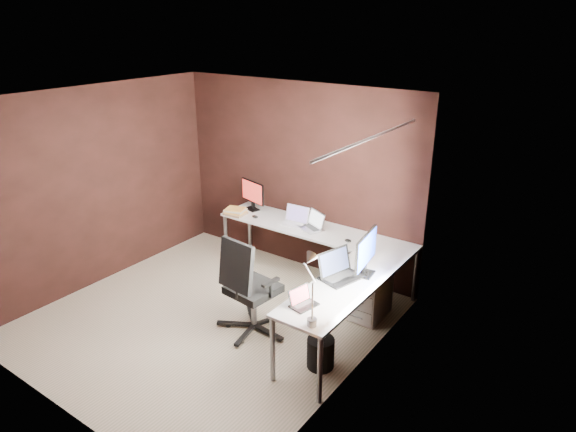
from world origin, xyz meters
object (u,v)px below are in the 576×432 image
Objects in this scene: monitor_left at (253,194)px; laptop_silver at (312,225)px; laptop_black_small at (302,301)px; monitor_right at (366,252)px; laptop_white at (295,220)px; drawer_pedestal at (367,291)px; laptop_black_big at (339,272)px; wastebasket at (321,353)px; desk_lamp at (310,279)px; office_chair at (251,304)px; book_stack at (235,211)px.

monitor_left reaches higher than laptop_silver.
laptop_black_small is (0.92, -1.61, -0.01)m from laptop_silver.
laptop_white is (-1.39, 0.73, -0.21)m from monitor_right.
drawer_pedestal is at bearing 9.94° from laptop_black_small.
laptop_black_big is 0.84m from wastebasket.
desk_lamp reaches higher than laptop_black_small.
monitor_right is 0.50× the size of office_chair.
monitor_left is at bearing 78.48° from laptop_black_big.
desk_lamp reaches higher than office_chair.
drawer_pedestal is 1.91× the size of wastebasket.
laptop_black_small is at bearing -25.84° from monitor_left.
book_stack is at bearing -89.09° from monitor_left.
laptop_silver is at bearing 9.87° from monitor_left.
wastebasket is at bearing -27.60° from laptop_black_small.
book_stack is at bearing 68.62° from monitor_right.
monitor_left is 0.81× the size of monitor_right.
monitor_right is at bearing -30.49° from laptop_white.
wastebasket is (-0.06, 0.31, -0.98)m from desk_lamp.
desk_lamp is (0.19, -0.17, 0.37)m from laptop_black_small.
laptop_black_big is (-0.20, -0.20, -0.20)m from monitor_right.
monitor_right reaches higher than drawer_pedestal.
monitor_left is 0.81m from laptop_white.
desk_lamp reaches higher than wastebasket.
wastebasket is (1.32, -1.46, -0.62)m from laptop_white.
laptop_black_big is 2.17m from book_stack.
drawer_pedestal is 1.35m from laptop_black_small.
drawer_pedestal is at bearing 10.57° from laptop_black_big.
monitor_left is (-2.02, 0.44, 0.66)m from drawer_pedestal.
monitor_left reaches higher than laptop_white.
wastebasket is at bearing -150.54° from laptop_black_big.
laptop_silver is at bearing -2.66° from laptop_white.
wastebasket is (2.17, -1.27, -0.61)m from book_stack.
monitor_left is at bearing 131.87° from desk_lamp.
drawer_pedestal is 2.13× the size of laptop_black_small.
office_chair is at bearing 133.74° from laptop_black_big.
laptop_black_small is 0.43× the size of desk_lamp.
drawer_pedestal is 1.52× the size of laptop_silver.
laptop_black_small is 2.49m from book_stack.
book_stack is at bearing 86.17° from laptop_black_big.
laptop_white reaches higher than laptop_silver.
office_chair is 0.98m from wastebasket.
book_stack is (-2.04, 1.42, 0.00)m from laptop_black_small.
laptop_black_small is 0.92× the size of book_stack.
drawer_pedestal is 1.22× the size of laptop_black_big.
monitor_right is (2.17, -0.83, 0.03)m from monitor_left.
laptop_black_small is (0.00, -0.68, -0.02)m from laptop_black_big.
monitor_left reaches higher than book_stack.
laptop_white is (0.78, -0.10, -0.18)m from monitor_left.
monitor_left is at bearing 61.22° from monitor_right.
book_stack is at bearing 149.62° from wastebasket.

